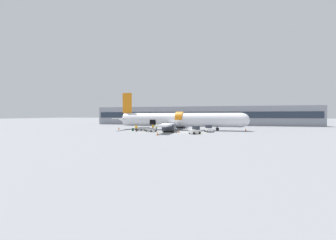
{
  "coord_description": "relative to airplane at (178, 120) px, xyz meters",
  "views": [
    {
      "loc": [
        8.64,
        -50.16,
        4.25
      ],
      "look_at": [
        -5.31,
        5.57,
        2.89
      ],
      "focal_mm": 22.0,
      "sensor_mm": 36.0,
      "label": 1
    }
  ],
  "objects": [
    {
      "name": "ground_crew_loader_a",
      "position": [
        -5.12,
        -4.46,
        -1.89
      ],
      "size": [
        0.61,
        0.57,
        1.84
      ],
      "color": "black",
      "rests_on": "ground_plane"
    },
    {
      "name": "ground_crew_supervisor",
      "position": [
        -6.32,
        -3.78,
        -1.95
      ],
      "size": [
        0.58,
        0.52,
        1.71
      ],
      "color": "black",
      "rests_on": "ground_plane"
    },
    {
      "name": "baggage_cart_queued",
      "position": [
        -5.49,
        -7.81,
        -2.42
      ],
      "size": [
        3.37,
        2.64,
        0.93
      ],
      "color": "#B7BABF",
      "rests_on": "ground_plane"
    },
    {
      "name": "baggage_tug_mid",
      "position": [
        8.96,
        -5.03,
        -2.12
      ],
      "size": [
        2.61,
        3.21,
        1.73
      ],
      "color": "white",
      "rests_on": "ground_plane"
    },
    {
      "name": "safety_cone_wingtip",
      "position": [
        1.73,
        -7.8,
        -2.58
      ],
      "size": [
        0.57,
        0.57,
        0.59
      ],
      "color": "black",
      "rests_on": "ground_plane"
    },
    {
      "name": "ground_crew_driver",
      "position": [
        -9.45,
        -8.06,
        -1.96
      ],
      "size": [
        0.59,
        0.46,
        1.7
      ],
      "color": "black",
      "rests_on": "ground_plane"
    },
    {
      "name": "terminal_strip",
      "position": [
        2.86,
        33.95,
        1.11
      ],
      "size": [
        93.25,
        10.82,
        7.92
      ],
      "color": "gray",
      "rests_on": "ground_plane"
    },
    {
      "name": "airplane",
      "position": [
        0.0,
        0.0,
        0.0
      ],
      "size": [
        38.04,
        30.74,
        11.0
      ],
      "color": "silver",
      "rests_on": "ground_plane"
    },
    {
      "name": "apron_marking_line",
      "position": [
        0.37,
        -9.07,
        -2.85
      ],
      "size": [
        19.67,
        1.8,
        0.01
      ],
      "color": "yellow",
      "rests_on": "ground_plane"
    },
    {
      "name": "ground_crew_loader_b",
      "position": [
        -11.34,
        -4.02,
        -2.0
      ],
      "size": [
        0.5,
        0.54,
        1.62
      ],
      "color": "#1E2338",
      "rests_on": "ground_plane"
    },
    {
      "name": "safety_cone_engine_left",
      "position": [
        -1.22,
        -16.15,
        -2.52
      ],
      "size": [
        0.64,
        0.64,
        0.71
      ],
      "color": "black",
      "rests_on": "ground_plane"
    },
    {
      "name": "ground_plane",
      "position": [
        2.86,
        -7.66,
        -2.85
      ],
      "size": [
        500.0,
        500.0,
        0.0
      ],
      "primitive_type": "plane",
      "color": "gray"
    },
    {
      "name": "safety_cone_nose",
      "position": [
        18.23,
        -0.58,
        -2.51
      ],
      "size": [
        0.59,
        0.59,
        0.74
      ],
      "color": "black",
      "rests_on": "ground_plane"
    },
    {
      "name": "safety_cone_tail",
      "position": [
        -17.79,
        -1.66,
        -2.52
      ],
      "size": [
        0.63,
        0.63,
        0.72
      ],
      "color": "black",
      "rests_on": "ground_plane"
    },
    {
      "name": "baggage_tug_lead",
      "position": [
        6.15,
        -11.36,
        -2.1
      ],
      "size": [
        2.87,
        2.86,
        1.79
      ],
      "color": "silver",
      "rests_on": "ground_plane"
    },
    {
      "name": "baggage_cart_loading",
      "position": [
        -8.6,
        -5.23,
        -2.37
      ],
      "size": [
        4.17,
        2.4,
        0.99
      ],
      "color": "#999BA0",
      "rests_on": "ground_plane"
    },
    {
      "name": "suitcase_on_tarmac_upright",
      "position": [
        -11.09,
        -6.59,
        -2.53
      ],
      "size": [
        0.58,
        0.42,
        0.75
      ],
      "color": "#14472D",
      "rests_on": "ground_plane"
    }
  ]
}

